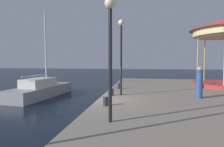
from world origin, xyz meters
TOP-DOWN VIEW (x-y plane):
  - ground_plane at (0.00, 0.00)m, footprint 120.00×120.00m
  - quay_dock at (6.06, 0.00)m, footprint 12.12×24.30m
  - sailboat_grey at (-5.63, 3.92)m, footprint 2.80×6.46m
  - lamp_post_near_edge at (1.23, -3.64)m, footprint 0.36×0.36m
  - lamp_post_mid_promenade at (1.07, 1.21)m, footprint 0.36×0.36m
  - bollard_center at (0.54, 1.05)m, footprint 0.24×0.24m
  - bollard_south at (0.65, 3.82)m, footprint 0.24×0.24m
  - bollard_north at (0.66, -1.46)m, footprint 0.24×0.24m
  - person_mid_promenade at (5.34, 1.02)m, footprint 0.34×0.34m

SIDE VIEW (x-z plane):
  - ground_plane at x=0.00m, z-range 0.00..0.00m
  - quay_dock at x=6.06m, z-range 0.00..0.80m
  - sailboat_grey at x=-5.63m, z-range -2.76..3.92m
  - bollard_center at x=0.54m, z-range 0.80..1.20m
  - bollard_south at x=0.65m, z-range 0.80..1.20m
  - bollard_north at x=0.66m, z-range 0.80..1.20m
  - person_mid_promenade at x=5.34m, z-range 0.74..2.46m
  - lamp_post_near_edge at x=1.23m, z-range 1.56..5.55m
  - lamp_post_mid_promenade at x=1.07m, z-range 1.60..5.99m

